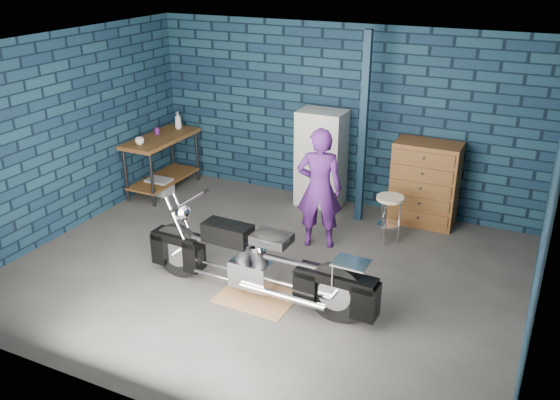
{
  "coord_description": "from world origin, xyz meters",
  "views": [
    {
      "loc": [
        2.92,
        -5.65,
        3.68
      ],
      "look_at": [
        0.07,
        0.3,
        0.85
      ],
      "focal_mm": 38.0,
      "sensor_mm": 36.0,
      "label": 1
    }
  ],
  "objects_px": {
    "tool_chest": "(425,184)",
    "workbench": "(163,164)",
    "locker": "(321,159)",
    "person": "(319,188)",
    "storage_bin": "(160,186)",
    "shop_stool": "(389,220)",
    "motorcycle": "(257,256)"
  },
  "relations": [
    {
      "from": "motorcycle",
      "to": "locker",
      "type": "height_order",
      "value": "locker"
    },
    {
      "from": "workbench",
      "to": "person",
      "type": "distance_m",
      "value": 3.11
    },
    {
      "from": "motorcycle",
      "to": "shop_stool",
      "type": "distance_m",
      "value": 2.21
    },
    {
      "from": "person",
      "to": "shop_stool",
      "type": "distance_m",
      "value": 1.06
    },
    {
      "from": "tool_chest",
      "to": "motorcycle",
      "type": "bearing_deg",
      "value": -113.56
    },
    {
      "from": "tool_chest",
      "to": "storage_bin",
      "type": "bearing_deg",
      "value": -169.75
    },
    {
      "from": "storage_bin",
      "to": "locker",
      "type": "distance_m",
      "value": 2.67
    },
    {
      "from": "storage_bin",
      "to": "workbench",
      "type": "bearing_deg",
      "value": 97.17
    },
    {
      "from": "person",
      "to": "storage_bin",
      "type": "bearing_deg",
      "value": -27.94
    },
    {
      "from": "workbench",
      "to": "tool_chest",
      "type": "bearing_deg",
      "value": 8.03
    },
    {
      "from": "person",
      "to": "storage_bin",
      "type": "xyz_separation_m",
      "value": [
        -2.98,
        0.55,
        -0.69
      ]
    },
    {
      "from": "tool_chest",
      "to": "locker",
      "type": "bearing_deg",
      "value": 180.0
    },
    {
      "from": "shop_stool",
      "to": "person",
      "type": "bearing_deg",
      "value": -149.68
    },
    {
      "from": "motorcycle",
      "to": "storage_bin",
      "type": "height_order",
      "value": "motorcycle"
    },
    {
      "from": "storage_bin",
      "to": "motorcycle",
      "type": "bearing_deg",
      "value": -35.79
    },
    {
      "from": "workbench",
      "to": "tool_chest",
      "type": "height_order",
      "value": "tool_chest"
    },
    {
      "from": "person",
      "to": "storage_bin",
      "type": "height_order",
      "value": "person"
    },
    {
      "from": "motorcycle",
      "to": "tool_chest",
      "type": "height_order",
      "value": "tool_chest"
    },
    {
      "from": "tool_chest",
      "to": "shop_stool",
      "type": "height_order",
      "value": "tool_chest"
    },
    {
      "from": "shop_stool",
      "to": "tool_chest",
      "type": "bearing_deg",
      "value": 71.57
    },
    {
      "from": "person",
      "to": "tool_chest",
      "type": "bearing_deg",
      "value": -147.63
    },
    {
      "from": "tool_chest",
      "to": "workbench",
      "type": "bearing_deg",
      "value": -171.97
    },
    {
      "from": "person",
      "to": "shop_stool",
      "type": "relative_size",
      "value": 2.45
    },
    {
      "from": "locker",
      "to": "workbench",
      "type": "bearing_deg",
      "value": -167.05
    },
    {
      "from": "motorcycle",
      "to": "tool_chest",
      "type": "xyz_separation_m",
      "value": [
        1.22,
        2.79,
        0.07
      ]
    },
    {
      "from": "workbench",
      "to": "shop_stool",
      "type": "distance_m",
      "value": 3.83
    },
    {
      "from": "storage_bin",
      "to": "locker",
      "type": "bearing_deg",
      "value": 16.47
    },
    {
      "from": "motorcycle",
      "to": "person",
      "type": "height_order",
      "value": "person"
    },
    {
      "from": "locker",
      "to": "motorcycle",
      "type": "bearing_deg",
      "value": -82.59
    },
    {
      "from": "storage_bin",
      "to": "shop_stool",
      "type": "xyz_separation_m",
      "value": [
        3.8,
        -0.07,
        0.21
      ]
    },
    {
      "from": "workbench",
      "to": "storage_bin",
      "type": "bearing_deg",
      "value": -82.83
    },
    {
      "from": "locker",
      "to": "tool_chest",
      "type": "xyz_separation_m",
      "value": [
        1.58,
        0.0,
        -0.14
      ]
    }
  ]
}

